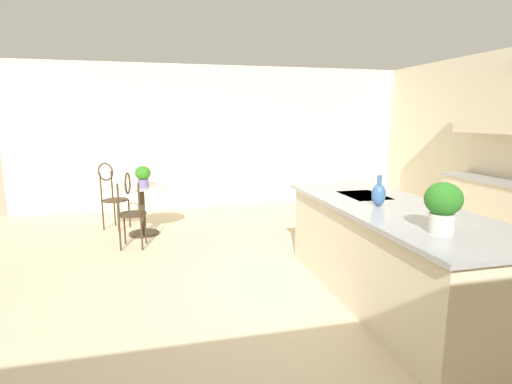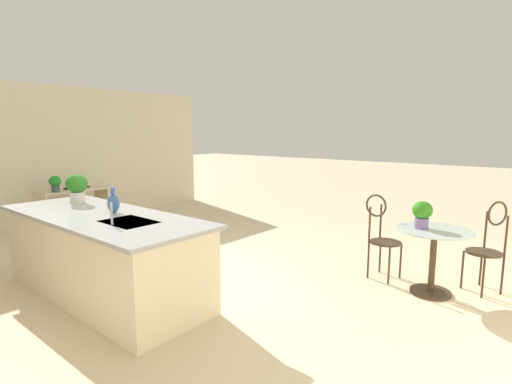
% 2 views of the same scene
% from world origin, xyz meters
% --- Properties ---
extents(ground_plane, '(40.00, 40.00, 0.00)m').
position_xyz_m(ground_plane, '(0.00, 0.00, 0.00)').
color(ground_plane, beige).
extents(wall_left_window, '(0.12, 7.80, 2.70)m').
position_xyz_m(wall_left_window, '(-4.26, 0.00, 1.35)').
color(wall_left_window, beige).
rests_on(wall_left_window, ground).
extents(kitchen_island, '(2.80, 1.06, 0.92)m').
position_xyz_m(kitchen_island, '(0.30, 0.85, 0.46)').
color(kitchen_island, beige).
rests_on(kitchen_island, ground).
extents(bistro_table, '(0.80, 0.80, 0.74)m').
position_xyz_m(bistro_table, '(-2.50, -1.52, 0.45)').
color(bistro_table, '#3D2D1E').
rests_on(bistro_table, ground).
extents(chair_near_window, '(0.52, 0.52, 1.04)m').
position_xyz_m(chair_near_window, '(-2.96, -1.99, 0.57)').
color(chair_near_window, '#3D2D1E').
rests_on(chair_near_window, ground).
extents(chair_by_island, '(0.51, 0.43, 1.04)m').
position_xyz_m(chair_by_island, '(-1.86, -1.64, 0.57)').
color(chair_by_island, '#3D2D1E').
rests_on(chair_by_island, ground).
extents(sink_faucet, '(0.02, 0.02, 0.22)m').
position_xyz_m(sink_faucet, '(-0.25, 1.03, 1.03)').
color(sink_faucet, '#B2B5BA').
rests_on(sink_faucet, kitchen_island).
extents(potted_plant_on_table, '(0.22, 0.22, 0.31)m').
position_xyz_m(potted_plant_on_table, '(-2.37, -1.48, 0.92)').
color(potted_plant_on_table, '#7A669E').
rests_on(potted_plant_on_table, bistro_table).
extents(potted_plant_counter_far, '(0.26, 0.26, 0.37)m').
position_xyz_m(potted_plant_counter_far, '(1.15, 0.69, 1.13)').
color(potted_plant_counter_far, beige).
rests_on(potted_plant_counter_far, kitchen_island).
extents(vase_on_counter, '(0.13, 0.13, 0.29)m').
position_xyz_m(vase_on_counter, '(0.25, 0.72, 1.03)').
color(vase_on_counter, '#386099').
rests_on(vase_on_counter, kitchen_island).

